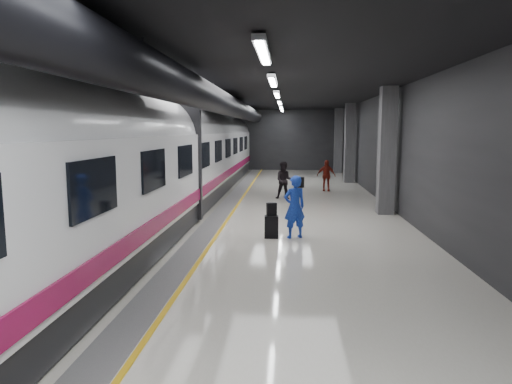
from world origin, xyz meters
name	(u,v)px	position (x,y,z in m)	size (l,w,h in m)	color
ground	(255,223)	(0.00, 0.00, 0.00)	(40.00, 40.00, 0.00)	silver
platform_hall	(248,114)	(-0.29, 0.96, 3.54)	(10.02, 40.02, 4.51)	black
train	(155,159)	(-3.25, 0.00, 2.07)	(3.05, 38.00, 4.05)	black
traveler_main	(295,207)	(1.26, -1.96, 0.88)	(0.64, 0.42, 1.75)	blue
suitcase_main	(271,227)	(0.62, -2.03, 0.31)	(0.38, 0.24, 0.63)	black
shoulder_bag	(272,209)	(0.62, -2.00, 0.81)	(0.27, 0.14, 0.36)	black
traveler_far_a	(284,180)	(0.91, 5.25, 0.82)	(0.79, 0.62, 1.64)	black
traveler_far_b	(326,175)	(2.94, 8.11, 0.77)	(0.90, 0.37, 1.54)	maroon
suitcase_far	(300,182)	(1.71, 9.43, 0.27)	(0.37, 0.24, 0.54)	black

